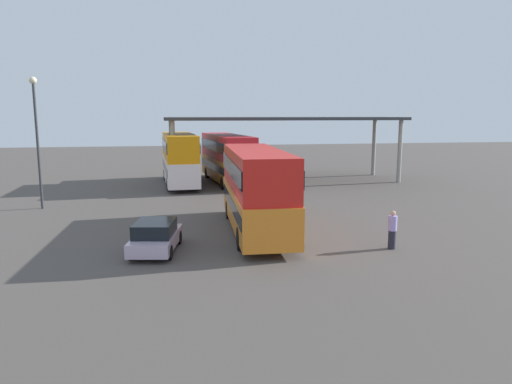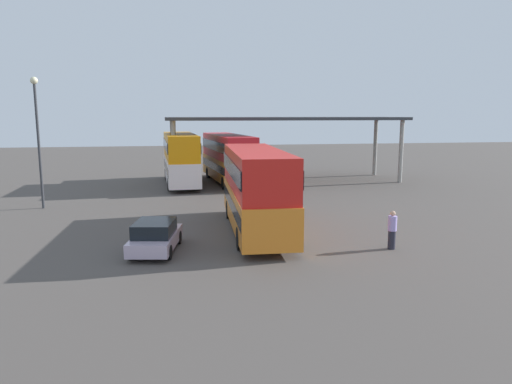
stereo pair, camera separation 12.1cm
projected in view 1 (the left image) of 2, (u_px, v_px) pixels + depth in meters
ground_plane at (263, 249)px, 20.42m from camera, size 140.00×140.00×0.00m
double_decker_main at (256, 187)px, 23.10m from camera, size 2.89×10.17×4.09m
parked_hatchback at (156, 236)px, 19.86m from camera, size 2.33×4.01×1.35m
double_decker_near_canopy at (179, 157)px, 38.74m from camera, size 2.93×10.34×4.22m
double_decker_mid_row at (227, 157)px, 39.76m from camera, size 3.61×11.33×4.10m
depot_canopy at (284, 121)px, 40.16m from camera, size 20.48×6.65×5.57m
lamppost_tall at (36, 127)px, 28.33m from camera, size 0.44×0.44×8.02m
pedestrian_waiting at (392, 230)px, 20.27m from camera, size 0.38×0.38×1.69m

